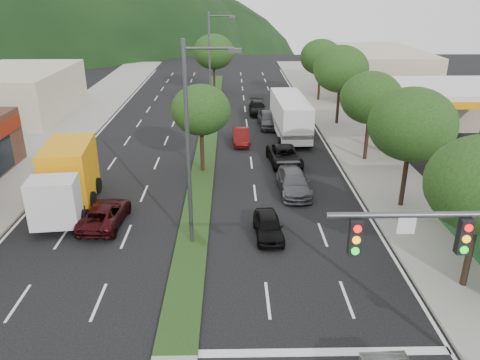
{
  "coord_description": "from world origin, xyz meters",
  "views": [
    {
      "loc": [
        2.04,
        -12.78,
        12.01
      ],
      "look_at": [
        2.49,
        10.98,
        2.22
      ],
      "focal_mm": 35.0,
      "sensor_mm": 36.0,
      "label": 1
    }
  ],
  "objects_px": {
    "car_queue_b": "(293,182)",
    "box_truck": "(68,180)",
    "tree_r_e": "(321,57)",
    "streetlight_near": "(192,138)",
    "car_queue_a": "(268,226)",
    "tree_med_far": "(214,52)",
    "tree_med_near": "(201,110)",
    "tree_r_d": "(341,69)",
    "suv_maroon": "(105,214)",
    "car_queue_d": "(284,156)",
    "tree_r_b": "(412,124)",
    "tree_r_c": "(371,98)",
    "car_queue_e": "(268,119)",
    "streetlight_mid": "(212,60)",
    "car_queue_c": "(241,136)",
    "motorhome": "(290,116)",
    "traffic_signal": "(477,267)",
    "car_queue_f": "(257,108)"
  },
  "relations": [
    {
      "from": "tree_r_b",
      "to": "tree_r_e",
      "type": "height_order",
      "value": "tree_r_b"
    },
    {
      "from": "traffic_signal",
      "to": "car_queue_b",
      "type": "bearing_deg",
      "value": 101.1
    },
    {
      "from": "suv_maroon",
      "to": "motorhome",
      "type": "height_order",
      "value": "motorhome"
    },
    {
      "from": "tree_r_b",
      "to": "tree_med_near",
      "type": "xyz_separation_m",
      "value": [
        -12.0,
        6.0,
        -0.61
      ]
    },
    {
      "from": "tree_r_c",
      "to": "tree_r_d",
      "type": "bearing_deg",
      "value": 90.0
    },
    {
      "from": "suv_maroon",
      "to": "box_truck",
      "type": "bearing_deg",
      "value": -38.09
    },
    {
      "from": "car_queue_b",
      "to": "car_queue_d",
      "type": "relative_size",
      "value": 0.99
    },
    {
      "from": "traffic_signal",
      "to": "tree_med_far",
      "type": "relative_size",
      "value": 1.01
    },
    {
      "from": "tree_med_near",
      "to": "traffic_signal",
      "type": "bearing_deg",
      "value": -65.2
    },
    {
      "from": "streetlight_mid",
      "to": "tree_r_b",
      "type": "bearing_deg",
      "value": -60.68
    },
    {
      "from": "tree_med_far",
      "to": "tree_med_near",
      "type": "bearing_deg",
      "value": -90.0
    },
    {
      "from": "tree_r_c",
      "to": "suv_maroon",
      "type": "distance_m",
      "value": 19.98
    },
    {
      "from": "tree_r_d",
      "to": "tree_med_near",
      "type": "height_order",
      "value": "tree_r_d"
    },
    {
      "from": "tree_r_e",
      "to": "car_queue_b",
      "type": "relative_size",
      "value": 1.46
    },
    {
      "from": "tree_r_d",
      "to": "tree_med_near",
      "type": "bearing_deg",
      "value": -135.0
    },
    {
      "from": "tree_med_far",
      "to": "box_truck",
      "type": "height_order",
      "value": "tree_med_far"
    },
    {
      "from": "tree_r_b",
      "to": "car_queue_a",
      "type": "xyz_separation_m",
      "value": [
        -8.09,
        -3.37,
        -4.45
      ]
    },
    {
      "from": "tree_r_e",
      "to": "car_queue_a",
      "type": "bearing_deg",
      "value": -104.46
    },
    {
      "from": "car_queue_b",
      "to": "car_queue_e",
      "type": "height_order",
      "value": "car_queue_e"
    },
    {
      "from": "tree_r_d",
      "to": "tree_med_far",
      "type": "bearing_deg",
      "value": 130.6
    },
    {
      "from": "tree_r_e",
      "to": "car_queue_b",
      "type": "distance_m",
      "value": 26.74
    },
    {
      "from": "tree_med_near",
      "to": "streetlight_near",
      "type": "distance_m",
      "value": 10.07
    },
    {
      "from": "box_truck",
      "to": "suv_maroon",
      "type": "bearing_deg",
      "value": 132.09
    },
    {
      "from": "tree_r_d",
      "to": "car_queue_c",
      "type": "relative_size",
      "value": 1.9
    },
    {
      "from": "suv_maroon",
      "to": "tree_r_d",
      "type": "bearing_deg",
      "value": -126.85
    },
    {
      "from": "tree_r_e",
      "to": "car_queue_d",
      "type": "relative_size",
      "value": 1.45
    },
    {
      "from": "tree_r_c",
      "to": "tree_med_near",
      "type": "distance_m",
      "value": 12.17
    },
    {
      "from": "traffic_signal",
      "to": "streetlight_near",
      "type": "distance_m",
      "value": 13.03
    },
    {
      "from": "tree_med_near",
      "to": "car_queue_b",
      "type": "height_order",
      "value": "tree_med_near"
    },
    {
      "from": "box_truck",
      "to": "streetlight_near",
      "type": "bearing_deg",
      "value": 143.62
    },
    {
      "from": "streetlight_near",
      "to": "car_queue_b",
      "type": "xyz_separation_m",
      "value": [
        5.72,
        6.31,
        -4.92
      ]
    },
    {
      "from": "tree_r_c",
      "to": "tree_med_far",
      "type": "distance_m",
      "value": 26.83
    },
    {
      "from": "tree_r_e",
      "to": "box_truck",
      "type": "bearing_deg",
      "value": -125.29
    },
    {
      "from": "tree_r_c",
      "to": "car_queue_e",
      "type": "bearing_deg",
      "value": 125.13
    },
    {
      "from": "tree_r_d",
      "to": "tree_r_e",
      "type": "relative_size",
      "value": 1.07
    },
    {
      "from": "streetlight_mid",
      "to": "car_queue_c",
      "type": "distance_m",
      "value": 10.35
    },
    {
      "from": "car_queue_d",
      "to": "box_truck",
      "type": "bearing_deg",
      "value": -158.28
    },
    {
      "from": "tree_r_c",
      "to": "streetlight_near",
      "type": "height_order",
      "value": "streetlight_near"
    },
    {
      "from": "car_queue_f",
      "to": "traffic_signal",
      "type": "bearing_deg",
      "value": -82.94
    },
    {
      "from": "car_queue_b",
      "to": "box_truck",
      "type": "height_order",
      "value": "box_truck"
    },
    {
      "from": "car_queue_d",
      "to": "car_queue_a",
      "type": "bearing_deg",
      "value": -105.91
    },
    {
      "from": "tree_r_b",
      "to": "streetlight_near",
      "type": "bearing_deg",
      "value": -161.27
    },
    {
      "from": "car_queue_d",
      "to": "car_queue_e",
      "type": "bearing_deg",
      "value": 87.18
    },
    {
      "from": "streetlight_near",
      "to": "suv_maroon",
      "type": "bearing_deg",
      "value": 157.19
    },
    {
      "from": "traffic_signal",
      "to": "car_queue_a",
      "type": "relative_size",
      "value": 2.02
    },
    {
      "from": "tree_r_c",
      "to": "car_queue_a",
      "type": "height_order",
      "value": "tree_r_c"
    },
    {
      "from": "car_queue_a",
      "to": "car_queue_c",
      "type": "xyz_separation_m",
      "value": [
        -1.09,
        15.67,
        0.03
      ]
    },
    {
      "from": "tree_med_near",
      "to": "car_queue_d",
      "type": "bearing_deg",
      "value": 12.49
    },
    {
      "from": "traffic_signal",
      "to": "tree_r_d",
      "type": "height_order",
      "value": "tree_r_d"
    },
    {
      "from": "tree_r_e",
      "to": "car_queue_f",
      "type": "xyz_separation_m",
      "value": [
        -7.27,
        -5.69,
        -4.28
      ]
    }
  ]
}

